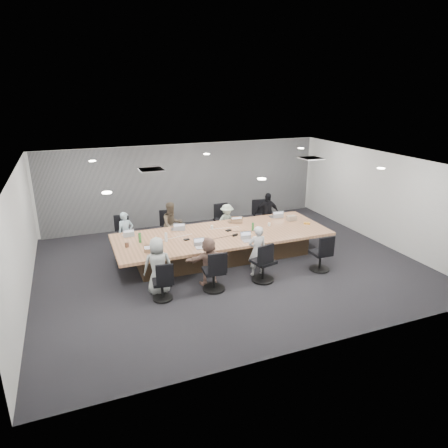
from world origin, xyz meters
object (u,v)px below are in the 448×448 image
object	(u,v)px
laptop_3	(275,217)
bottle_clear	(166,237)
person_2	(227,222)
laptop_5	(201,248)
bottle_green_right	(253,227)
canvas_bag	(291,218)
chair_0	(125,236)
chair_5	(214,274)
conference_table	(223,245)
person_1	(172,225)
snack_packet	(307,223)
chair_2	(223,223)
chair_3	(262,218)
mug_brown	(127,245)
laptop_1	(177,229)
chair_7	(320,256)
bottle_green_left	(140,238)
person_0	(126,233)
chair_6	(263,265)
person_5	(209,261)
laptop_6	(248,241)
laptop_4	(153,255)
person_6	(257,251)
stapler	(235,235)
laptop_0	(129,235)
chair_1	(170,230)
person_4	(158,266)
laptop_2	(234,222)

from	to	relation	value
laptop_3	bottle_clear	size ratio (longest dim) A/B	1.44
person_2	laptop_5	bearing A→B (deg)	-139.95
bottle_green_right	canvas_bag	distance (m)	1.53
chair_0	chair_5	world-z (taller)	chair_5
conference_table	laptop_3	world-z (taller)	laptop_3
person_1	snack_packet	xyz separation A→B (m)	(3.76, -1.50, 0.06)
chair_2	canvas_bag	world-z (taller)	canvas_bag
chair_5	laptop_3	xyz separation A→B (m)	(2.98, 2.50, 0.33)
chair_0	chair_3	world-z (taller)	chair_3
chair_0	mug_brown	size ratio (longest dim) A/B	6.67
person_1	laptop_1	xyz separation A→B (m)	(0.00, -0.55, 0.05)
chair_7	person_2	bearing A→B (deg)	116.20
chair_2	canvas_bag	distance (m)	2.25
laptop_5	bottle_green_left	size ratio (longest dim) A/B	1.11
chair_3	person_2	world-z (taller)	person_2
chair_2	person_0	distance (m)	3.18
chair_6	laptop_1	distance (m)	2.95
chair_3	chair_0	bearing A→B (deg)	9.77
bottle_clear	person_5	bearing A→B (deg)	-61.10
laptop_3	person_5	xyz separation A→B (m)	(-2.98, -2.15, -0.14)
chair_0	laptop_6	xyz separation A→B (m)	(2.90, -2.50, 0.35)
laptop_4	snack_packet	distance (m)	4.84
person_1	laptop_6	size ratio (longest dim) A/B	4.74
person_0	bottle_clear	world-z (taller)	person_0
chair_5	laptop_4	xyz separation A→B (m)	(-1.25, 0.90, 0.33)
chair_6	canvas_bag	distance (m)	2.82
bottle_green_left	bottle_clear	size ratio (longest dim) A/B	1.08
chair_3	laptop_4	bearing A→B (deg)	40.34
chair_3	person_6	distance (m)	3.49
person_2	mug_brown	xyz separation A→B (m)	(-3.32, -1.39, 0.22)
chair_7	person_1	world-z (taller)	person_1
person_2	stapler	size ratio (longest dim) A/B	7.10
snack_packet	chair_6	bearing A→B (deg)	-145.29
chair_5	laptop_0	size ratio (longest dim) A/B	2.82
laptop_1	person_2	xyz separation A→B (m)	(1.78, 0.55, -0.17)
chair_1	snack_packet	distance (m)	4.21
laptop_4	canvas_bag	world-z (taller)	canvas_bag
chair_6	chair_7	xyz separation A→B (m)	(1.69, 0.00, -0.03)
person_5	bottle_clear	world-z (taller)	person_5
chair_0	bottle_green_left	distance (m)	1.63
person_4	laptop_2	bearing A→B (deg)	-136.81
laptop_5	stapler	xyz separation A→B (m)	(1.13, 0.48, 0.02)
chair_6	laptop_0	distance (m)	3.84
chair_0	chair_2	bearing A→B (deg)	-170.86
chair_1	person_4	distance (m)	3.23
bottle_clear	stapler	distance (m)	1.89
chair_3	laptop_2	world-z (taller)	chair_3
laptop_1	chair_7	bearing A→B (deg)	154.08
person_5	laptop_6	distance (m)	1.43
person_0	laptop_3	distance (m)	4.61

